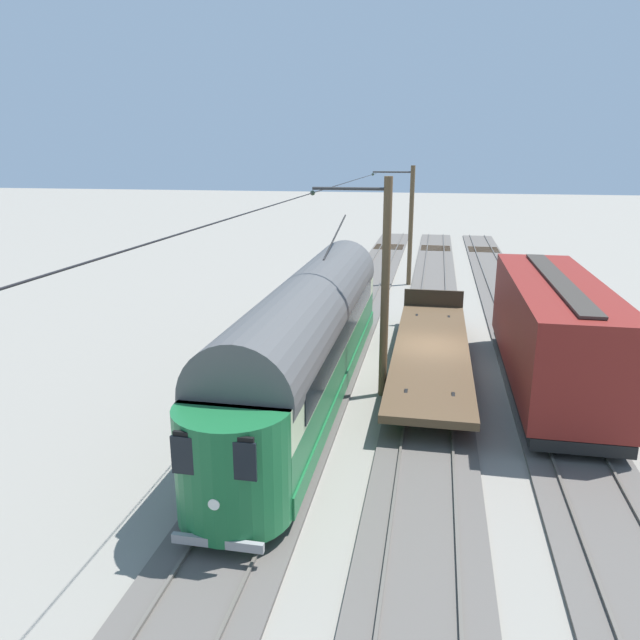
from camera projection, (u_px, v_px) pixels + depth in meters
The scene contains 11 objects.
ground_plane at pixel (430, 369), 23.20m from camera, with size 220.00×220.00×0.00m, color gray.
track_streetcar_siding at pixel (538, 372), 22.74m from camera, with size 2.80×80.00×0.18m.
track_adjacent_siding at pixel (430, 365), 23.48m from camera, with size 2.80×80.00×0.18m.
track_third_siding at pixel (329, 358), 24.23m from camera, with size 2.80×80.00×0.18m.
vintage_streetcar at pixel (310, 332), 20.17m from camera, with size 2.65×18.45×5.28m.
flatcar_adjacent at pixel (431, 349), 22.91m from camera, with size 2.80×13.17×1.60m.
coach_far_siding at pixel (552, 331), 20.62m from camera, with size 2.96×11.16×3.85m.
catenary_pole_foreground at pixel (410, 224), 37.17m from camera, with size 2.67×0.28×7.40m.
catenary_pole_mid_near at pixel (383, 286), 19.74m from camera, with size 2.67×0.28×7.40m.
overhead_wire_run at pixel (318, 192), 20.00m from camera, with size 2.47×40.87×0.18m.
spare_tie_stack at pixel (281, 307), 31.45m from camera, with size 2.40×2.40×0.54m.
Camera 1 is at (0.07, 22.25, 8.08)m, focal length 33.49 mm.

